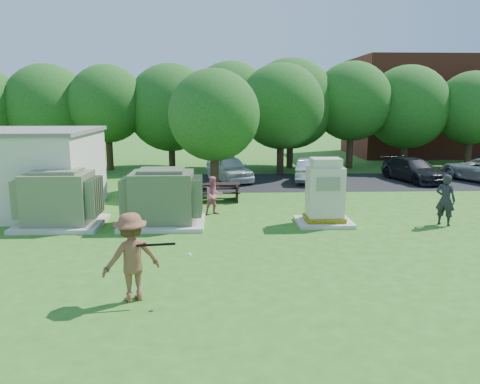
{
  "coord_description": "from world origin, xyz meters",
  "views": [
    {
      "loc": [
        -0.65,
        -12.2,
        4.44
      ],
      "look_at": [
        0.0,
        4.0,
        1.3
      ],
      "focal_mm": 35.0,
      "sensor_mm": 36.0,
      "label": 1
    }
  ],
  "objects_px": {
    "generator_cabinet": "(325,196)",
    "picnic_table": "(219,190)",
    "person_by_generator": "(445,200)",
    "person_at_picnic": "(214,196)",
    "transformer_right": "(162,199)",
    "car_white": "(229,168)",
    "car_silver_a": "(311,169)",
    "batter": "(131,257)",
    "car_dark": "(413,170)",
    "transformer_left": "(59,200)"
  },
  "relations": [
    {
      "from": "person_by_generator",
      "to": "person_at_picnic",
      "type": "relative_size",
      "value": 1.22
    },
    {
      "from": "picnic_table",
      "to": "car_white",
      "type": "relative_size",
      "value": 0.44
    },
    {
      "from": "car_silver_a",
      "to": "batter",
      "type": "bearing_deg",
      "value": 81.08
    },
    {
      "from": "transformer_right",
      "to": "batter",
      "type": "relative_size",
      "value": 1.47
    },
    {
      "from": "car_white",
      "to": "car_silver_a",
      "type": "distance_m",
      "value": 4.67
    },
    {
      "from": "transformer_right",
      "to": "person_by_generator",
      "type": "xyz_separation_m",
      "value": [
        10.26,
        -0.45,
        -0.03
      ]
    },
    {
      "from": "car_silver_a",
      "to": "car_dark",
      "type": "distance_m",
      "value": 5.76
    },
    {
      "from": "car_dark",
      "to": "car_white",
      "type": "bearing_deg",
      "value": 163.19
    },
    {
      "from": "person_at_picnic",
      "to": "car_dark",
      "type": "height_order",
      "value": "person_at_picnic"
    },
    {
      "from": "car_dark",
      "to": "transformer_left",
      "type": "bearing_deg",
      "value": -165.42
    },
    {
      "from": "transformer_right",
      "to": "person_at_picnic",
      "type": "xyz_separation_m",
      "value": [
        1.83,
        1.52,
        -0.2
      ]
    },
    {
      "from": "car_white",
      "to": "car_silver_a",
      "type": "bearing_deg",
      "value": -23.49
    },
    {
      "from": "generator_cabinet",
      "to": "car_white",
      "type": "xyz_separation_m",
      "value": [
        -3.34,
        9.67,
        -0.35
      ]
    },
    {
      "from": "generator_cabinet",
      "to": "car_dark",
      "type": "relative_size",
      "value": 0.55
    },
    {
      "from": "person_by_generator",
      "to": "car_dark",
      "type": "distance_m",
      "value": 9.85
    },
    {
      "from": "person_at_picnic",
      "to": "person_by_generator",
      "type": "bearing_deg",
      "value": -33.53
    },
    {
      "from": "picnic_table",
      "to": "person_at_picnic",
      "type": "bearing_deg",
      "value": -94.53
    },
    {
      "from": "generator_cabinet",
      "to": "batter",
      "type": "height_order",
      "value": "generator_cabinet"
    },
    {
      "from": "generator_cabinet",
      "to": "picnic_table",
      "type": "relative_size",
      "value": 1.33
    },
    {
      "from": "transformer_left",
      "to": "car_dark",
      "type": "bearing_deg",
      "value": 28.37
    },
    {
      "from": "transformer_left",
      "to": "person_at_picnic",
      "type": "distance_m",
      "value": 5.74
    },
    {
      "from": "batter",
      "to": "person_by_generator",
      "type": "bearing_deg",
      "value": -175.77
    },
    {
      "from": "car_white",
      "to": "car_dark",
      "type": "relative_size",
      "value": 0.94
    },
    {
      "from": "transformer_right",
      "to": "car_white",
      "type": "distance_m",
      "value": 9.91
    },
    {
      "from": "picnic_table",
      "to": "car_silver_a",
      "type": "relative_size",
      "value": 0.45
    },
    {
      "from": "picnic_table",
      "to": "person_at_picnic",
      "type": "xyz_separation_m",
      "value": [
        -0.21,
        -2.7,
        0.28
      ]
    },
    {
      "from": "picnic_table",
      "to": "car_silver_a",
      "type": "bearing_deg",
      "value": 44.19
    },
    {
      "from": "picnic_table",
      "to": "batter",
      "type": "relative_size",
      "value": 0.9
    },
    {
      "from": "transformer_right",
      "to": "person_at_picnic",
      "type": "relative_size",
      "value": 1.95
    },
    {
      "from": "person_at_picnic",
      "to": "car_white",
      "type": "bearing_deg",
      "value": 64.36
    },
    {
      "from": "picnic_table",
      "to": "batter",
      "type": "height_order",
      "value": "batter"
    },
    {
      "from": "picnic_table",
      "to": "person_by_generator",
      "type": "height_order",
      "value": "person_by_generator"
    },
    {
      "from": "person_by_generator",
      "to": "generator_cabinet",
      "type": "bearing_deg",
      "value": 37.47
    },
    {
      "from": "batter",
      "to": "car_silver_a",
      "type": "relative_size",
      "value": 0.5
    },
    {
      "from": "batter",
      "to": "car_dark",
      "type": "xyz_separation_m",
      "value": [
        12.88,
        15.62,
        -0.37
      ]
    },
    {
      "from": "car_silver_a",
      "to": "car_dark",
      "type": "height_order",
      "value": "car_silver_a"
    },
    {
      "from": "transformer_right",
      "to": "car_silver_a",
      "type": "height_order",
      "value": "transformer_right"
    },
    {
      "from": "generator_cabinet",
      "to": "car_white",
      "type": "distance_m",
      "value": 10.24
    },
    {
      "from": "batter",
      "to": "car_silver_a",
      "type": "distance_m",
      "value": 17.4
    },
    {
      "from": "car_white",
      "to": "car_dark",
      "type": "distance_m",
      "value": 10.43
    },
    {
      "from": "transformer_right",
      "to": "car_dark",
      "type": "relative_size",
      "value": 0.67
    },
    {
      "from": "transformer_left",
      "to": "person_at_picnic",
      "type": "xyz_separation_m",
      "value": [
        5.53,
        1.52,
        -0.2
      ]
    },
    {
      "from": "transformer_left",
      "to": "person_by_generator",
      "type": "xyz_separation_m",
      "value": [
        13.96,
        -0.45,
        -0.03
      ]
    },
    {
      "from": "car_white",
      "to": "transformer_left",
      "type": "bearing_deg",
      "value": -143.14
    },
    {
      "from": "transformer_left",
      "to": "car_dark",
      "type": "relative_size",
      "value": 0.67
    },
    {
      "from": "generator_cabinet",
      "to": "car_dark",
      "type": "bearing_deg",
      "value": 52.2
    },
    {
      "from": "generator_cabinet",
      "to": "person_by_generator",
      "type": "relative_size",
      "value": 1.3
    },
    {
      "from": "batter",
      "to": "generator_cabinet",
      "type": "bearing_deg",
      "value": -158.78
    },
    {
      "from": "transformer_right",
      "to": "car_white",
      "type": "bearing_deg",
      "value": 74.91
    },
    {
      "from": "generator_cabinet",
      "to": "picnic_table",
      "type": "distance_m",
      "value": 5.84
    }
  ]
}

